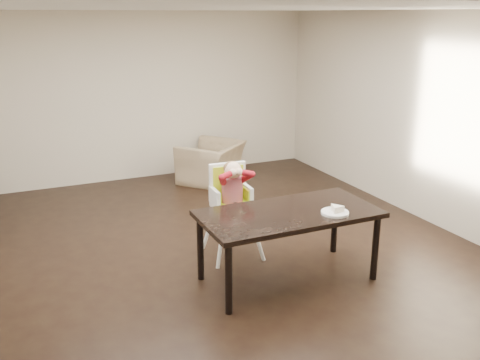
# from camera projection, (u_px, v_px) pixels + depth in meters

# --- Properties ---
(ground) EXTENTS (7.00, 7.00, 0.00)m
(ground) POSITION_uv_depth(u_px,v_px,m) (218.00, 260.00, 6.01)
(ground) COLOR black
(ground) RESTS_ON ground
(room_walls) EXTENTS (6.02, 7.02, 2.71)m
(room_walls) POSITION_uv_depth(u_px,v_px,m) (215.00, 95.00, 5.46)
(room_walls) COLOR beige
(room_walls) RESTS_ON ground
(dining_table) EXTENTS (1.80, 0.90, 0.75)m
(dining_table) POSITION_uv_depth(u_px,v_px,m) (289.00, 219.00, 5.39)
(dining_table) COLOR black
(dining_table) RESTS_ON ground
(high_chair) EXTENTS (0.49, 0.49, 1.11)m
(high_chair) POSITION_uv_depth(u_px,v_px,m) (232.00, 189.00, 5.94)
(high_chair) COLOR white
(high_chair) RESTS_ON ground
(plate) EXTENTS (0.35, 0.35, 0.08)m
(plate) POSITION_uv_depth(u_px,v_px,m) (336.00, 211.00, 5.30)
(plate) COLOR white
(plate) RESTS_ON dining_table
(armchair) EXTENTS (1.16, 1.13, 0.86)m
(armchair) POSITION_uv_depth(u_px,v_px,m) (211.00, 156.00, 8.72)
(armchair) COLOR #9C8563
(armchair) RESTS_ON ground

